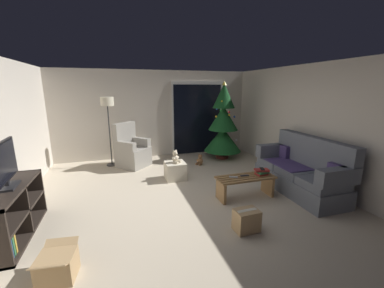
% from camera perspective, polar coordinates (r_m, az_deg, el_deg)
% --- Properties ---
extents(ground_plane, '(7.00, 7.00, 0.00)m').
position_cam_1_polar(ground_plane, '(4.57, -2.20, -12.74)').
color(ground_plane, beige).
extents(wall_back, '(5.72, 0.12, 2.50)m').
position_cam_1_polar(wall_back, '(7.15, -8.84, 7.07)').
color(wall_back, beige).
rests_on(wall_back, ground).
extents(wall_right, '(0.12, 6.00, 2.50)m').
position_cam_1_polar(wall_right, '(5.64, 27.06, 4.13)').
color(wall_right, beige).
rests_on(wall_right, ground).
extents(patio_door_frame, '(1.60, 0.02, 2.20)m').
position_cam_1_polar(patio_door_frame, '(7.40, 1.28, 6.26)').
color(patio_door_frame, silver).
rests_on(patio_door_frame, ground).
extents(patio_door_glass, '(1.50, 0.02, 2.10)m').
position_cam_1_polar(patio_door_glass, '(7.39, 1.33, 5.86)').
color(patio_door_glass, black).
rests_on(patio_door_glass, ground).
extents(couch, '(0.81, 1.95, 1.08)m').
position_cam_1_polar(couch, '(5.19, 24.67, -6.01)').
color(couch, slate).
rests_on(couch, ground).
extents(coffee_table, '(1.10, 0.40, 0.41)m').
position_cam_1_polar(coffee_table, '(4.60, 12.62, -9.20)').
color(coffee_table, '#9E7547').
rests_on(coffee_table, ground).
extents(remote_silver, '(0.16, 0.11, 0.02)m').
position_cam_1_polar(remote_silver, '(4.45, 9.88, -7.79)').
color(remote_silver, '#ADADB2').
rests_on(remote_silver, coffee_table).
extents(remote_graphite, '(0.16, 0.06, 0.02)m').
position_cam_1_polar(remote_graphite, '(4.56, 12.47, -7.38)').
color(remote_graphite, '#333338').
rests_on(remote_graphite, coffee_table).
extents(book_stack, '(0.28, 0.20, 0.11)m').
position_cam_1_polar(book_stack, '(4.69, 16.36, -6.42)').
color(book_stack, '#A32D28').
rests_on(book_stack, coffee_table).
extents(cell_phone, '(0.11, 0.16, 0.01)m').
position_cam_1_polar(cell_phone, '(4.68, 16.41, -5.69)').
color(cell_phone, black).
rests_on(cell_phone, book_stack).
extents(christmas_tree, '(1.05, 1.05, 2.20)m').
position_cam_1_polar(christmas_tree, '(6.86, 7.45, 4.47)').
color(christmas_tree, '#4C1E19').
rests_on(christmas_tree, ground).
extents(armchair, '(0.97, 0.97, 1.13)m').
position_cam_1_polar(armchair, '(6.40, -14.24, -1.64)').
color(armchair, gray).
rests_on(armchair, ground).
extents(floor_lamp, '(0.32, 0.32, 1.78)m').
position_cam_1_polar(floor_lamp, '(6.44, -19.53, 8.08)').
color(floor_lamp, '#2D2D30').
rests_on(floor_lamp, ground).
extents(media_shelf, '(0.40, 1.40, 0.73)m').
position_cam_1_polar(media_shelf, '(4.10, -37.56, -13.53)').
color(media_shelf, black).
rests_on(media_shelf, ground).
extents(television, '(0.23, 0.84, 0.61)m').
position_cam_1_polar(television, '(3.91, -38.26, -3.91)').
color(television, black).
rests_on(television, media_shelf).
extents(ottoman, '(0.44, 0.44, 0.38)m').
position_cam_1_polar(ottoman, '(5.40, -4.02, -6.38)').
color(ottoman, beige).
rests_on(ottoman, ground).
extents(teddy_bear_cream, '(0.21, 0.22, 0.29)m').
position_cam_1_polar(teddy_bear_cream, '(5.30, -3.99, -3.22)').
color(teddy_bear_cream, beige).
rests_on(teddy_bear_cream, ottoman).
extents(teddy_bear_chestnut_by_tree, '(0.22, 0.21, 0.29)m').
position_cam_1_polar(teddy_bear_chestnut_by_tree, '(6.38, 1.91, -3.90)').
color(teddy_bear_chestnut_by_tree, brown).
rests_on(teddy_bear_chestnut_by_tree, ground).
extents(cardboard_box_taped_mid_floor, '(0.35, 0.26, 0.32)m').
position_cam_1_polar(cardboard_box_taped_mid_floor, '(3.66, 12.89, -17.37)').
color(cardboard_box_taped_mid_floor, tan).
rests_on(cardboard_box_taped_mid_floor, ground).
extents(cardboard_box_open_near_shelf, '(0.40, 0.53, 0.34)m').
position_cam_1_polar(cardboard_box_open_near_shelf, '(3.20, -29.53, -24.12)').
color(cardboard_box_open_near_shelf, tan).
rests_on(cardboard_box_open_near_shelf, ground).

